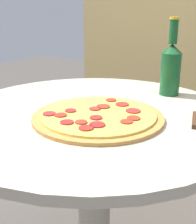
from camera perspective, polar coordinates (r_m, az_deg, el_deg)
name	(u,v)px	position (r m, az deg, el deg)	size (l,w,h in m)	color
table	(94,166)	(1.02, -0.74, -9.91)	(0.89, 0.89, 0.71)	#B2A893
fence_panel	(191,25)	(1.69, 16.69, 14.97)	(1.30, 0.04, 1.84)	tan
pizza	(98,116)	(0.88, 0.00, -0.75)	(0.37, 0.37, 0.02)	#B77F3D
beer_bottle	(171,67)	(1.13, 13.19, 8.08)	(0.07, 0.07, 0.27)	#144C23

